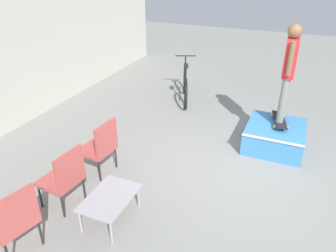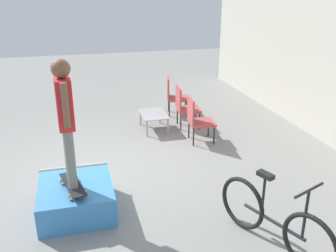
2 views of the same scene
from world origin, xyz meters
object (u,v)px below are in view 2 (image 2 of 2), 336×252
(patio_chair_right, at_px, (197,118))
(bicycle, at_px, (273,220))
(skateboard_on_ramp, at_px, (73,184))
(patio_chair_left, at_px, (174,94))
(skate_ramp_box, at_px, (76,198))
(person_skater, at_px, (65,114))
(patio_chair_center, at_px, (184,105))
(coffee_table, at_px, (154,115))

(patio_chair_right, height_order, bicycle, bicycle)
(skateboard_on_ramp, distance_m, patio_chair_left, 4.76)
(skate_ramp_box, height_order, bicycle, bicycle)
(person_skater, xyz_separation_m, patio_chair_right, (-2.15, 2.59, -1.05))
(skateboard_on_ramp, distance_m, bicycle, 2.76)
(skateboard_on_ramp, relative_size, person_skater, 0.45)
(patio_chair_center, distance_m, patio_chair_right, 0.91)
(patio_chair_left, height_order, patio_chair_center, same)
(patio_chair_center, bearing_deg, patio_chair_right, -174.74)
(skate_ramp_box, xyz_separation_m, coffee_table, (-2.93, 1.83, 0.13))
(patio_chair_center, height_order, patio_chair_right, same)
(skate_ramp_box, bearing_deg, patio_chair_right, 128.29)
(skateboard_on_ramp, relative_size, patio_chair_left, 0.82)
(person_skater, bearing_deg, skateboard_on_ramp, 85.92)
(skate_ramp_box, relative_size, skateboard_on_ramp, 1.48)
(patio_chair_left, bearing_deg, person_skater, 159.85)
(skate_ramp_box, bearing_deg, patio_chair_center, 138.85)
(skate_ramp_box, height_order, patio_chair_center, patio_chair_center)
(coffee_table, bearing_deg, patio_chair_center, 90.72)
(coffee_table, distance_m, patio_chair_left, 1.20)
(skate_ramp_box, xyz_separation_m, patio_chair_right, (-2.02, 2.56, 0.31))
(person_skater, distance_m, bicycle, 3.00)
(skateboard_on_ramp, distance_m, person_skater, 1.06)
(person_skater, height_order, coffee_table, person_skater)
(skateboard_on_ramp, relative_size, bicycle, 0.47)
(person_skater, bearing_deg, bicycle, 57.05)
(skate_ramp_box, xyz_separation_m, bicycle, (1.46, 2.39, 0.18))
(coffee_table, relative_size, bicycle, 0.50)
(coffee_table, relative_size, patio_chair_right, 0.88)
(patio_chair_left, bearing_deg, patio_chair_right, -167.18)
(skateboard_on_ramp, distance_m, coffee_table, 3.58)
(skateboard_on_ramp, height_order, patio_chair_right, patio_chair_right)
(coffee_table, bearing_deg, skate_ramp_box, -32.05)
(skate_ramp_box, relative_size, person_skater, 0.66)
(skate_ramp_box, distance_m, patio_chair_center, 3.91)
(patio_chair_right, bearing_deg, patio_chair_left, 5.10)
(patio_chair_left, xyz_separation_m, patio_chair_right, (1.83, -0.00, 0.00))
(bicycle, bearing_deg, patio_chair_right, 155.24)
(patio_chair_left, height_order, bicycle, bicycle)
(patio_chair_left, bearing_deg, patio_chair_center, -167.25)
(person_skater, relative_size, patio_chair_left, 1.84)
(skateboard_on_ramp, bearing_deg, skate_ramp_box, 155.32)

